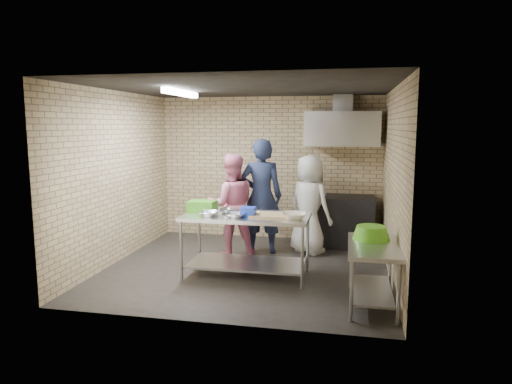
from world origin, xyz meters
The scene contains 25 objects.
floor centered at (0.00, 0.00, 0.00)m, with size 4.20×4.20×0.00m, color black.
ceiling centered at (0.00, 0.00, 2.70)m, with size 4.20×4.20×0.00m, color black.
back_wall centered at (0.00, 2.00, 1.35)m, with size 4.20×0.06×2.70m, color tan.
front_wall centered at (0.00, -2.00, 1.35)m, with size 4.20×0.06×2.70m, color tan.
left_wall centered at (-2.10, 0.00, 1.35)m, with size 0.06×4.00×2.70m, color tan.
right_wall centered at (2.10, 0.00, 1.35)m, with size 0.06×4.00×2.70m, color tan.
prep_table centered at (0.07, -0.33, 0.45)m, with size 1.79×0.90×0.90m, color silver.
side_counter centered at (1.80, -1.10, 0.38)m, with size 0.60×1.20×0.75m, color silver.
stove centered at (1.35, 1.65, 0.45)m, with size 1.20×0.70×0.90m, color black.
range_hood centered at (1.35, 1.70, 2.10)m, with size 1.30×0.60×0.60m, color silver.
hood_duct centered at (1.35, 1.85, 2.55)m, with size 0.35×0.30×0.30m, color #A5A8AD.
wall_shelf centered at (1.65, 1.89, 1.92)m, with size 0.80×0.20×0.04m, color #3F2B19.
fluorescent_fixture centered at (-1.00, 0.00, 2.64)m, with size 0.10×1.25×0.08m, color white.
green_crate centered at (-0.63, -0.21, 0.98)m, with size 0.40×0.30×0.16m, color #41A11D.
blue_tub centered at (0.12, -0.43, 0.96)m, with size 0.20×0.20×0.13m, color blue.
cutting_board centered at (0.42, -0.35, 0.91)m, with size 0.55×0.42×0.03m, color tan.
mixing_bowl_a centered at (-0.43, -0.53, 0.93)m, with size 0.28×0.28×0.07m, color silver.
mixing_bowl_b centered at (-0.23, -0.28, 0.93)m, with size 0.21×0.21×0.07m, color #AFB1B6.
mixing_bowl_c centered at (-0.03, -0.55, 0.93)m, with size 0.26×0.26×0.06m, color silver.
ceramic_bowl centered at (0.77, -0.48, 0.94)m, with size 0.34×0.34×0.08m, color #F2DFC1.
green_basin centered at (1.78, -0.85, 0.83)m, with size 0.46×0.46×0.17m, color #59C626, non-canonical shape.
bottle_red centered at (1.40, 1.89, 2.03)m, with size 0.07×0.07×0.18m, color #B22619.
man_navy centered at (0.05, 0.90, 0.97)m, with size 0.71×0.47×1.95m, color #131831.
woman_pink centered at (-0.40, 0.63, 0.85)m, with size 0.83×0.65×1.71m, color pink.
woman_white centered at (0.85, 1.05, 0.84)m, with size 0.82×0.53×1.67m, color silver.
Camera 1 is at (1.48, -6.59, 2.16)m, focal length 32.11 mm.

